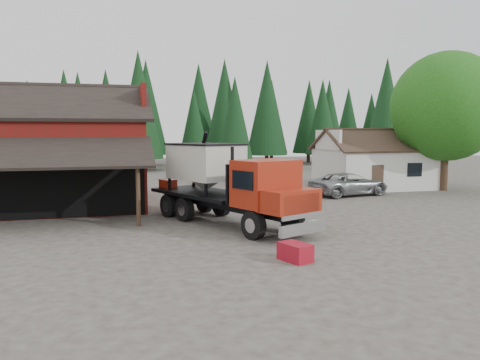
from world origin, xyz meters
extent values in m
plane|color=#423A34|center=(0.00, 0.00, 0.00)|extent=(120.00, 120.00, 0.00)
cube|color=#621010|center=(-11.00, 10.00, 2.50)|extent=(12.00, 10.00, 5.00)
cube|color=black|center=(-11.00, 7.50, 6.00)|extent=(12.80, 5.53, 2.35)
cube|color=black|center=(-11.00, 12.50, 6.00)|extent=(12.80, 5.53, 2.35)
cube|color=#621010|center=(-5.00, 10.00, 6.00)|extent=(0.25, 7.00, 2.00)
cube|color=black|center=(-11.00, 3.40, 3.40)|extent=(12.40, 3.53, 1.44)
cylinder|color=#382619|center=(-5.60, 2.10, 1.40)|extent=(0.20, 0.20, 2.80)
cube|color=black|center=(-11.00, 4.95, 2.00)|extent=(11.70, 0.08, 3.90)
cube|color=silver|center=(13.00, 13.00, 1.50)|extent=(8.00, 6.00, 3.00)
cube|color=#38281E|center=(13.00, 11.50, 3.75)|extent=(8.60, 3.42, 1.80)
cube|color=#38281E|center=(13.00, 14.50, 3.75)|extent=(8.60, 3.42, 1.80)
cube|color=silver|center=(9.00, 13.00, 3.75)|extent=(0.20, 4.20, 1.50)
cube|color=silver|center=(17.00, 13.00, 3.75)|extent=(0.20, 4.20, 1.50)
cube|color=#38281E|center=(11.50, 9.98, 1.00)|extent=(0.90, 0.06, 2.00)
cube|color=black|center=(14.50, 9.98, 1.60)|extent=(1.20, 0.06, 1.00)
cylinder|color=#382619|center=(17.00, 10.00, 1.60)|extent=(0.60, 0.60, 3.20)
sphere|color=#205713|center=(17.00, 10.00, 6.20)|extent=(8.00, 8.00, 8.00)
sphere|color=#205713|center=(15.80, 10.80, 5.00)|extent=(4.40, 4.40, 4.40)
sphere|color=#205713|center=(18.00, 9.20, 5.30)|extent=(4.80, 4.80, 4.80)
cylinder|color=#382619|center=(6.00, 30.00, 0.80)|extent=(0.44, 0.44, 1.60)
cone|color=black|center=(6.00, 30.00, 5.90)|extent=(3.96, 3.96, 9.00)
cylinder|color=#382619|center=(22.00, 26.00, 0.80)|extent=(0.44, 0.44, 1.60)
cone|color=black|center=(22.00, 26.00, 6.90)|extent=(4.84, 4.84, 11.00)
cylinder|color=#382619|center=(-4.00, 34.00, 0.80)|extent=(0.44, 0.44, 1.60)
cone|color=black|center=(-4.00, 34.00, 7.40)|extent=(5.28, 5.28, 12.00)
cylinder|color=black|center=(-1.25, -1.90, 0.58)|extent=(0.82, 1.21, 1.16)
cylinder|color=black|center=(0.76, -0.96, 0.58)|extent=(0.82, 1.21, 1.16)
cylinder|color=black|center=(-3.38, 2.72, 0.58)|extent=(0.82, 1.21, 1.16)
cylinder|color=black|center=(-1.36, 3.65, 0.58)|extent=(0.82, 1.21, 1.16)
cylinder|color=black|center=(-4.00, 4.06, 0.58)|extent=(0.82, 1.21, 1.16)
cylinder|color=black|center=(-1.99, 4.99, 0.58)|extent=(0.82, 1.21, 1.16)
cube|color=black|center=(-1.66, 1.65, 1.01)|extent=(4.87, 8.75, 0.42)
cube|color=silver|center=(0.44, -2.92, 0.58)|extent=(2.29, 1.19, 0.48)
cube|color=silver|center=(0.40, -2.82, 1.43)|extent=(1.87, 0.94, 0.95)
cube|color=maroon|center=(0.13, -2.25, 1.59)|extent=(2.74, 2.25, 0.90)
cube|color=maroon|center=(-0.44, -1.00, 2.17)|extent=(3.06, 2.70, 1.96)
cube|color=black|center=(-0.09, -1.77, 2.49)|extent=(2.05, 1.01, 0.95)
cylinder|color=black|center=(-1.80, -0.58, 2.75)|extent=(0.20, 0.20, 1.91)
cube|color=black|center=(-0.89, -0.04, 2.12)|extent=(2.41, 1.20, 1.69)
cube|color=black|center=(-2.28, 2.99, 1.29)|extent=(5.02, 6.71, 0.17)
cube|color=beige|center=(-2.28, 2.99, 2.86)|extent=(3.67, 4.19, 1.69)
cone|color=beige|center=(-2.28, 2.99, 1.80)|extent=(3.09, 3.09, 0.74)
cube|color=black|center=(-2.28, 2.99, 3.73)|extent=(3.81, 4.33, 0.08)
cylinder|color=black|center=(-2.33, 4.60, 2.75)|extent=(0.59, 2.34, 3.23)
cube|color=maroon|center=(-3.93, 5.03, 1.59)|extent=(0.93, 1.03, 0.48)
cylinder|color=silver|center=(0.37, 0.14, 0.90)|extent=(0.98, 1.21, 0.59)
imported|color=#93969A|center=(8.92, 9.31, 0.77)|extent=(5.95, 3.59, 1.55)
cube|color=maroon|center=(-0.79, -5.28, 0.30)|extent=(1.06, 1.28, 0.60)
camera|label=1|loc=(-6.49, -19.65, 4.29)|focal=35.00mm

